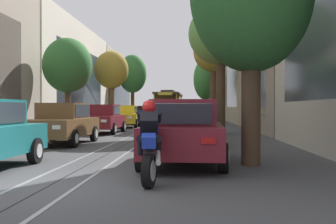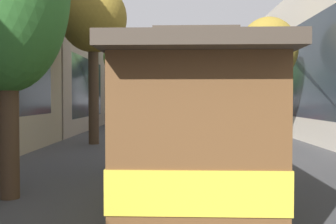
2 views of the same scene
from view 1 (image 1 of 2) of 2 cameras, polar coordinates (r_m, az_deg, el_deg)
ground_plane at (r=28.87m, az=-1.62°, el=-2.21°), size 160.00×160.00×0.00m
trolley_track_rails at (r=32.29m, az=-1.09°, el=-1.91°), size 1.14×62.33×0.01m
building_facade_left at (r=33.43m, az=-16.14°, el=4.91°), size 5.46×54.03×8.13m
building_facade_right at (r=30.95m, az=14.41°, el=6.34°), size 4.49×54.03×10.84m
parked_car_brown_second_left at (r=16.22m, az=-14.52°, el=-1.54°), size 2.07×4.39×1.58m
parked_car_maroon_mid_left at (r=22.70m, az=-9.08°, el=-0.94°), size 2.05×4.38×1.58m
parked_car_yellow_fourth_left at (r=29.38m, az=-5.99°, el=-0.60°), size 2.13×4.42×1.58m
parked_car_black_fifth_left at (r=35.32m, az=-4.43°, el=-0.41°), size 2.07×4.39×1.58m
parked_car_maroon_near_right at (r=10.03m, az=2.39°, el=-2.78°), size 2.10×4.40×1.58m
parked_car_yellow_second_right at (r=16.05m, az=2.72°, el=-1.54°), size 2.09×4.40×1.58m
parked_car_red_mid_right at (r=22.02m, az=2.61°, el=-0.98°), size 2.13×4.42×1.58m
street_tree_kerb_left_second at (r=23.52m, az=-13.89°, el=6.29°), size 2.74×2.85×5.30m
street_tree_kerb_left_mid at (r=34.44m, az=-7.95°, el=5.68°), size 2.87×2.44×6.16m
street_tree_kerb_left_fourth at (r=47.07m, az=-4.99°, el=5.29°), size 3.23×3.05×7.53m
street_tree_kerb_right_second at (r=22.35m, az=7.36°, el=10.53°), size 3.44×3.03×7.02m
street_tree_kerb_right_mid at (r=34.34m, az=6.29°, el=8.17°), size 3.22×3.43×7.72m
street_tree_kerb_right_fourth at (r=45.01m, az=5.28°, el=4.54°), size 2.65×2.66×6.85m
cable_car_trolley at (r=44.78m, az=0.18°, el=0.89°), size 2.82×9.17×3.28m
motorcycle_with_rider at (r=7.63m, az=-2.64°, el=-3.83°), size 0.60×1.95×1.53m
pedestrian_on_left_pavement at (r=23.03m, az=-15.40°, el=-0.56°), size 0.55×0.42×1.68m
pedestrian_on_right_pavement at (r=19.56m, az=-20.73°, el=-0.75°), size 0.55×0.30×1.69m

